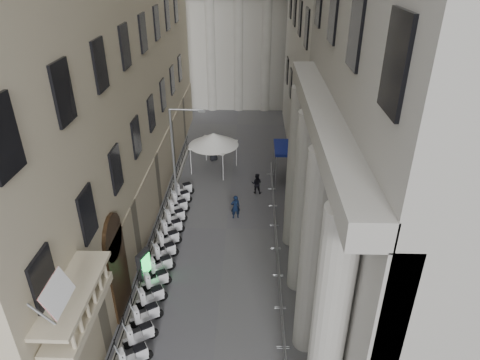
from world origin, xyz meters
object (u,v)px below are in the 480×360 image
object	(u,v)px
pedestrian_b	(257,183)
street_lamp	(177,151)
security_tent	(209,137)
info_kiosk	(144,267)
pedestrian_a	(235,207)

from	to	relation	value
pedestrian_b	street_lamp	bearing A→B (deg)	29.63
security_tent	info_kiosk	world-z (taller)	security_tent
pedestrian_a	pedestrian_b	xyz separation A→B (m)	(1.46, 3.49, -0.07)
pedestrian_a	pedestrian_b	size ratio (longest dim) A/B	1.09
info_kiosk	pedestrian_a	size ratio (longest dim) A/B	1.17
street_lamp	security_tent	bearing A→B (deg)	78.74
pedestrian_b	pedestrian_a	bearing A→B (deg)	76.02
security_tent	pedestrian_a	distance (m)	8.39
pedestrian_a	pedestrian_b	world-z (taller)	pedestrian_a
street_lamp	pedestrian_a	size ratio (longest dim) A/B	4.19
security_tent	info_kiosk	size ratio (longest dim) A/B	1.98
pedestrian_a	security_tent	bearing A→B (deg)	-86.76
security_tent	pedestrian_b	distance (m)	6.14
pedestrian_a	info_kiosk	bearing A→B (deg)	40.10
street_lamp	info_kiosk	xyz separation A→B (m)	(-0.72, -8.01, -3.30)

